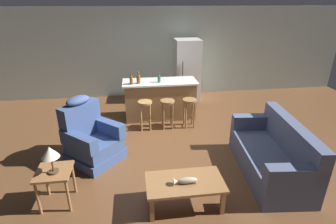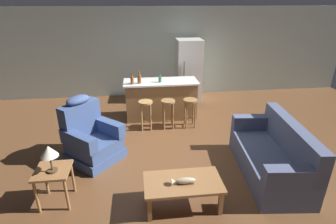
% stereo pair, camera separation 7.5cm
% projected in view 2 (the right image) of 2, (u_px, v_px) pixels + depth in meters
% --- Properties ---
extents(ground_plane, '(12.00, 12.00, 0.00)m').
position_uv_depth(ground_plane, '(167.00, 143.00, 5.49)').
color(ground_plane, brown).
extents(back_wall, '(12.00, 0.05, 2.60)m').
position_uv_depth(back_wall, '(155.00, 53.00, 7.83)').
color(back_wall, '#939E93').
rests_on(back_wall, ground_plane).
extents(coffee_table, '(1.10, 0.60, 0.42)m').
position_uv_depth(coffee_table, '(183.00, 184.00, 3.70)').
color(coffee_table, olive).
rests_on(coffee_table, ground_plane).
extents(fish_figurine, '(0.34, 0.10, 0.10)m').
position_uv_depth(fish_figurine, '(183.00, 181.00, 3.62)').
color(fish_figurine, '#4C3823').
rests_on(fish_figurine, coffee_table).
extents(couch, '(1.02, 1.97, 0.94)m').
position_uv_depth(couch, '(273.00, 156.00, 4.42)').
color(couch, '#4C5675').
rests_on(couch, ground_plane).
extents(recliner_near_lamp, '(1.19, 1.19, 1.20)m').
position_uv_depth(recliner_near_lamp, '(91.00, 138.00, 4.83)').
color(recliner_near_lamp, '#384C7A').
rests_on(recliner_near_lamp, ground_plane).
extents(end_table, '(0.48, 0.48, 0.56)m').
position_uv_depth(end_table, '(53.00, 175.00, 3.73)').
color(end_table, olive).
rests_on(end_table, ground_plane).
extents(table_lamp, '(0.24, 0.24, 0.41)m').
position_uv_depth(table_lamp, '(49.00, 152.00, 3.54)').
color(table_lamp, '#4C3823').
rests_on(table_lamp, end_table).
extents(kitchen_island, '(1.80, 0.70, 0.95)m').
position_uv_depth(kitchen_island, '(161.00, 99.00, 6.54)').
color(kitchen_island, olive).
rests_on(kitchen_island, ground_plane).
extents(bar_stool_left, '(0.32, 0.32, 0.68)m').
position_uv_depth(bar_stool_left, '(146.00, 110.00, 5.92)').
color(bar_stool_left, '#A87A47').
rests_on(bar_stool_left, ground_plane).
extents(bar_stool_middle, '(0.32, 0.32, 0.68)m').
position_uv_depth(bar_stool_middle, '(168.00, 109.00, 5.97)').
color(bar_stool_middle, olive).
rests_on(bar_stool_middle, ground_plane).
extents(bar_stool_right, '(0.32, 0.32, 0.68)m').
position_uv_depth(bar_stool_right, '(190.00, 108.00, 6.03)').
color(bar_stool_right, olive).
rests_on(bar_stool_right, ground_plane).
extents(refrigerator, '(0.70, 0.69, 1.76)m').
position_uv_depth(refrigerator, '(188.00, 70.00, 7.57)').
color(refrigerator, white).
rests_on(refrigerator, ground_plane).
extents(bottle_tall_green, '(0.08, 0.08, 0.20)m').
position_uv_depth(bottle_tall_green, '(160.00, 79.00, 6.23)').
color(bottle_tall_green, '#2D6B38').
rests_on(bottle_tall_green, kitchen_island).
extents(bottle_short_amber, '(0.07, 0.07, 0.27)m').
position_uv_depth(bottle_short_amber, '(132.00, 80.00, 6.07)').
color(bottle_short_amber, brown).
rests_on(bottle_short_amber, kitchen_island).
extents(bottle_wine_dark, '(0.09, 0.09, 0.29)m').
position_uv_depth(bottle_wine_dark, '(139.00, 79.00, 6.13)').
color(bottle_wine_dark, brown).
rests_on(bottle_wine_dark, kitchen_island).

